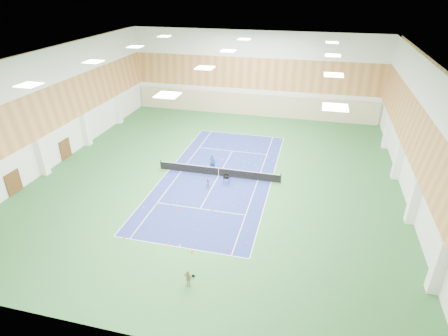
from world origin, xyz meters
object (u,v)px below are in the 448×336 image
at_px(tennis_net, 219,171).
at_px(child_apron, 188,278).
at_px(child_court, 208,183).
at_px(coach, 212,162).
at_px(ball_cart, 226,179).

relative_size(tennis_net, child_apron, 10.28).
bearing_deg(child_apron, child_court, 117.03).
bearing_deg(child_court, child_apron, -100.74).
distance_m(child_court, child_apron, 13.05).
relative_size(tennis_net, child_court, 12.04).
bearing_deg(child_apron, coach, 116.85).
bearing_deg(coach, child_apron, 112.36).
relative_size(tennis_net, ball_cart, 13.00).
relative_size(child_court, child_apron, 0.85).
bearing_deg(child_court, tennis_net, 61.44).
xyz_separation_m(child_apron, ball_cart, (-0.81, 14.08, -0.13)).
relative_size(child_court, ball_cart, 1.08).
height_order(coach, child_court, coach).
height_order(tennis_net, ball_cart, tennis_net).
height_order(tennis_net, child_court, tennis_net).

